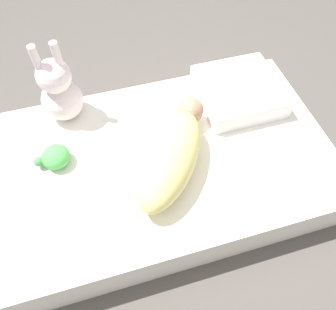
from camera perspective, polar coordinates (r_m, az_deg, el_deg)
ground_plane at (r=1.55m, az=-0.14°, el=-3.91°), size 12.00×12.00×0.00m
bed_mattress at (r=1.47m, az=-0.15°, el=-1.93°), size 1.40×0.87×0.20m
swaddled_baby at (r=1.28m, az=0.52°, el=0.13°), size 0.45×0.54×0.17m
pillow at (r=1.59m, az=12.20°, el=10.79°), size 0.36×0.36×0.10m
bunny_plush at (r=1.50m, az=-18.39°, el=10.44°), size 0.18×0.18×0.38m
turtle_plush at (r=1.40m, az=-19.11°, el=-0.32°), size 0.15×0.12×0.08m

